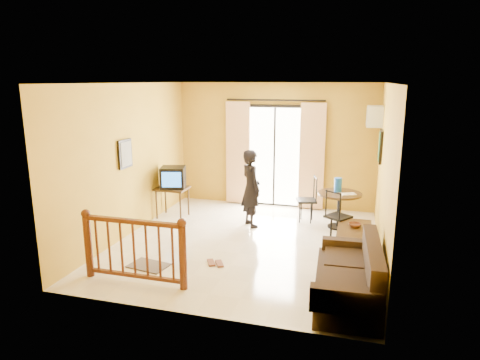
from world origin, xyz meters
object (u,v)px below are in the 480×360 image
(television, at_px, (173,177))
(standing_person, at_px, (251,188))
(dining_table, at_px, (339,200))
(coffee_table, at_px, (354,236))
(sofa, at_px, (351,280))

(television, xyz_separation_m, standing_person, (1.71, -0.09, -0.10))
(dining_table, bearing_deg, coffee_table, -75.51)
(television, bearing_deg, coffee_table, -30.05)
(dining_table, xyz_separation_m, coffee_table, (0.32, -1.23, -0.26))
(television, bearing_deg, standing_person, -18.73)
(standing_person, bearing_deg, television, 47.58)
(television, height_order, coffee_table, television)
(sofa, bearing_deg, dining_table, 93.22)
(coffee_table, bearing_deg, television, 165.56)
(coffee_table, bearing_deg, dining_table, 104.49)
(coffee_table, xyz_separation_m, sofa, (0.00, -1.71, 0.01))
(television, xyz_separation_m, sofa, (3.72, -2.67, -0.56))
(dining_table, relative_size, sofa, 0.48)
(television, xyz_separation_m, coffee_table, (3.72, -0.96, -0.57))
(coffee_table, bearing_deg, sofa, -89.87)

